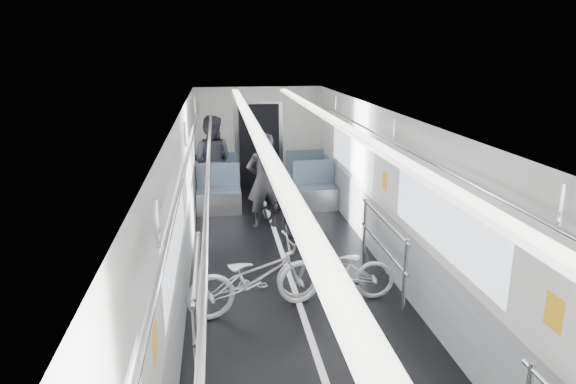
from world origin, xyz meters
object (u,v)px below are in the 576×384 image
Objects in this scene: bike_right_mid at (336,270)px; person_standing at (264,181)px; person_seated at (212,161)px; bike_aisle at (278,208)px; bike_left_far at (256,277)px.

bike_right_mid is 3.13m from person_standing.
person_seated is (-1.63, 4.62, 0.55)m from bike_right_mid.
bike_aisle is 2.17m from person_seated.
bike_right_mid is 2.94m from bike_aisle.
bike_right_mid is at bearing -94.20° from bike_left_far.
person_standing reaches higher than bike_left_far.
bike_left_far is 4.86m from person_seated.
person_standing is at bearing 140.19° from bike_aisle.
bike_left_far reaches higher than bike_right_mid.
bike_right_mid is 1.04× the size of bike_aisle.
person_standing is at bearing -20.71° from bike_left_far.
person_seated is (-0.96, 1.61, 0.06)m from person_standing.
person_standing is at bearing -160.30° from bike_right_mid.
bike_left_far is 1.17× the size of bike_aisle.
person_standing is at bearing 136.22° from person_seated.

